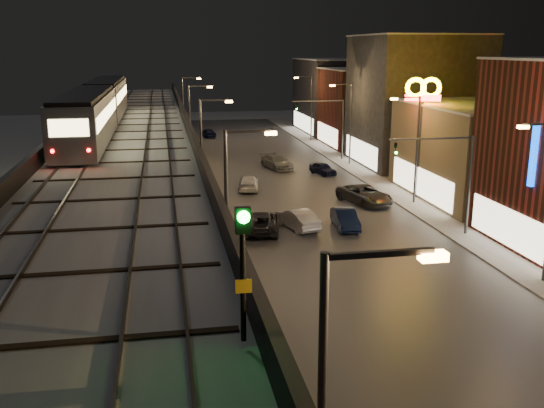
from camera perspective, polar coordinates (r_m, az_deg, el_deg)
road_surface at (r=53.26m, az=2.04°, el=0.66°), size 17.00×120.00×0.06m
sidewalk_right at (r=56.20m, az=12.05°, el=1.12°), size 4.00×120.00×0.14m
under_viaduct_pavement at (r=52.13m, az=-12.62°, el=0.00°), size 11.00×120.00×0.06m
elevated_viaduct at (r=47.94m, az=-13.11°, el=5.55°), size 9.00×100.00×6.30m
viaduct_trackbed at (r=47.96m, az=-13.16°, el=6.48°), size 8.40×100.00×0.32m
viaduct_parapet_streetside at (r=47.91m, az=-7.94°, el=7.27°), size 0.30×100.00×1.10m
viaduct_parapet_far at (r=48.33m, az=-18.37°, el=6.74°), size 0.30×100.00×1.10m
building_c at (r=55.63m, az=19.66°, el=4.67°), size 12.20×15.20×8.16m
building_d at (r=69.48m, az=13.32°, el=9.42°), size 12.20×13.20×14.16m
building_e at (r=82.64m, az=9.36°, el=8.97°), size 12.20×12.20×10.16m
building_f at (r=95.85m, az=6.55°, el=10.10°), size 12.20×16.20×11.16m
streetlight_left_1 at (r=29.65m, az=-3.78°, el=-0.23°), size 2.57×0.28×9.00m
streetlight_left_2 at (r=47.21m, az=-6.33°, el=5.24°), size 2.57×0.28×9.00m
streetlight_right_2 at (r=51.32m, az=13.23°, el=5.68°), size 2.56×0.28×9.00m
streetlight_left_3 at (r=65.02m, az=-7.51°, el=7.72°), size 2.57×0.28×9.00m
streetlight_right_3 at (r=68.06m, az=7.21°, el=8.03°), size 2.56×0.28×9.00m
streetlight_left_4 at (r=82.91m, az=-8.18°, el=9.14°), size 2.57×0.28×9.00m
streetlight_right_4 at (r=85.31m, az=3.56°, el=9.40°), size 2.56×0.28×9.00m
traffic_light_rig_a at (r=43.05m, az=16.80°, el=2.81°), size 6.10×0.34×7.00m
traffic_light_rig_b at (r=70.73m, az=5.77°, el=7.71°), size 6.10×0.34×7.00m
subway_train at (r=50.70m, az=-15.99°, el=8.87°), size 2.79×33.70×3.33m
rail_signal at (r=12.51m, az=-2.75°, el=-4.15°), size 0.35×0.43×3.01m
car_near_white at (r=43.82m, az=2.39°, el=-1.46°), size 2.68×4.64×1.45m
car_mid_silver at (r=43.00m, az=-1.05°, el=-1.77°), size 3.18×5.48×1.44m
car_mid_dark at (r=55.76m, az=-2.26°, el=1.95°), size 2.48×4.75×1.32m
car_far_white at (r=89.54m, az=-6.05°, el=6.64°), size 2.39×4.10×1.31m
car_onc_silver at (r=44.18m, az=6.90°, el=-1.46°), size 1.81×4.32×1.39m
car_onc_dark at (r=51.35m, az=8.73°, el=0.82°), size 4.21×6.08×1.54m
car_onc_white at (r=65.63m, az=0.44°, el=3.93°), size 3.36×5.45×1.47m
car_onc_red at (r=62.81m, az=4.80°, el=3.30°), size 2.48×3.93×1.25m
sign_mcdonalds at (r=53.00m, az=13.99°, el=9.45°), size 3.07×0.89×10.38m
sign_carwash at (r=39.53m, az=23.97°, el=3.28°), size 1.62×0.35×8.39m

